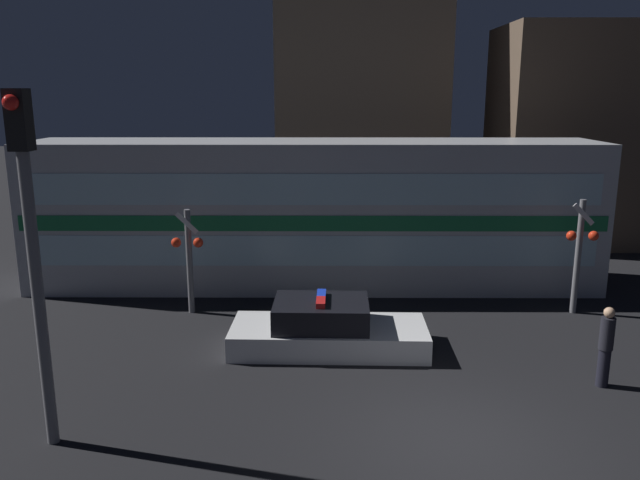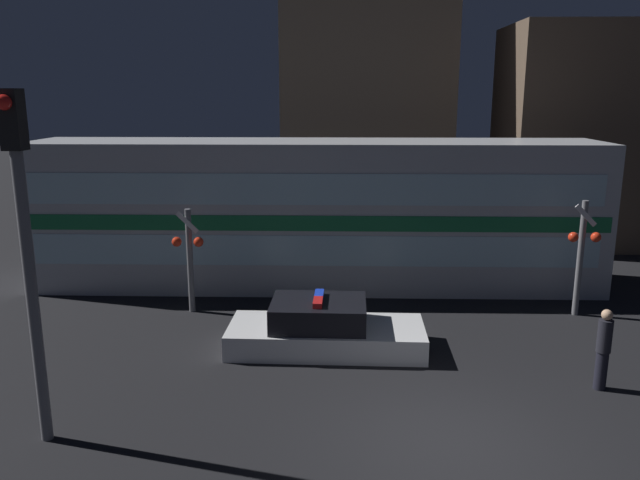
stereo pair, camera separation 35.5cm
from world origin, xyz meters
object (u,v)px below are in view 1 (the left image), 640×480
train (313,214)px  traffic_light_corner (32,242)px  crossing_signal_near (579,250)px  police_car (327,330)px  pedestrian (606,346)px

train → traffic_light_corner: 9.94m
train → traffic_light_corner: bearing=-114.9°
crossing_signal_near → traffic_light_corner: size_ratio=0.53×
police_car → pedestrian: size_ratio=2.71×
pedestrian → traffic_light_corner: traffic_light_corner is taller
crossing_signal_near → traffic_light_corner: bearing=-150.3°
police_car → pedestrian: pedestrian is taller
train → police_car: 5.32m
pedestrian → train: bearing=130.2°
police_car → pedestrian: 5.71m
pedestrian → crossing_signal_near: (1.08, 4.19, 0.87)m
traffic_light_corner → pedestrian: bearing=11.9°
traffic_light_corner → police_car: bearing=40.8°
train → pedestrian: (5.78, -6.84, -1.31)m
train → crossing_signal_near: (6.86, -2.66, -0.43)m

